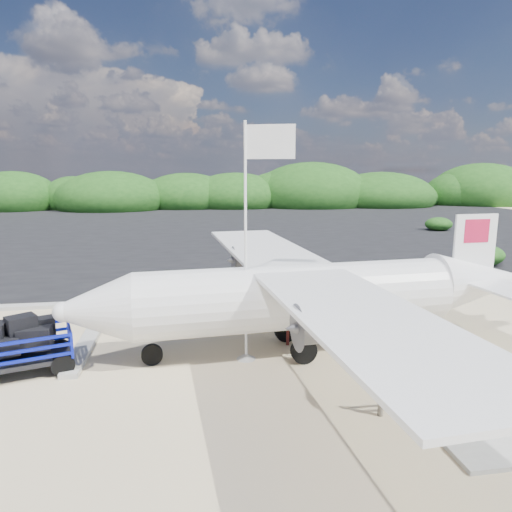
{
  "coord_description": "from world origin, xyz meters",
  "views": [
    {
      "loc": [
        -1.27,
        -14.0,
        5.51
      ],
      "look_at": [
        1.8,
        5.71,
        1.75
      ],
      "focal_mm": 32.0,
      "sensor_mm": 36.0,
      "label": 1
    }
  ],
  "objects": [
    {
      "name": "asphalt_apron",
      "position": [
        0.0,
        30.0,
        0.0
      ],
      "size": [
        90.0,
        50.0,
        0.04
      ],
      "primitive_type": null,
      "color": "#B2B2B2",
      "rests_on": "ground"
    },
    {
      "name": "aircraft_large",
      "position": [
        15.46,
        26.33,
        0.0
      ],
      "size": [
        18.68,
        18.68,
        5.24
      ],
      "primitive_type": null,
      "rotation": [
        0.0,
        0.0,
        3.21
      ],
      "color": "#B2B2B2",
      "rests_on": "ground"
    },
    {
      "name": "crew_b",
      "position": [
        0.97,
        4.07,
        0.77
      ],
      "size": [
        0.75,
        0.59,
        1.54
      ],
      "primitive_type": "imported",
      "rotation": [
        0.0,
        0.0,
        3.16
      ],
      "color": "#131347",
      "rests_on": "ground"
    },
    {
      "name": "baggage_cart",
      "position": [
        -5.83,
        -1.47,
        0.0
      ],
      "size": [
        3.25,
        2.43,
        1.45
      ],
      "primitive_type": null,
      "rotation": [
        0.0,
        0.0,
        0.3
      ],
      "color": "#0B17AB",
      "rests_on": "ground"
    },
    {
      "name": "crew_a",
      "position": [
        -3.47,
        2.7,
        0.87
      ],
      "size": [
        0.69,
        0.51,
        1.74
      ],
      "primitive_type": "imported",
      "rotation": [
        0.0,
        0.0,
        3.3
      ],
      "color": "#131347",
      "rests_on": "ground"
    },
    {
      "name": "flagpole",
      "position": [
        0.4,
        -1.37,
        0.0
      ],
      "size": [
        1.48,
        0.99,
        6.84
      ],
      "primitive_type": null,
      "rotation": [
        0.0,
        0.0,
        -0.33
      ],
      "color": "white",
      "rests_on": "ground"
    },
    {
      "name": "vegetation_band",
      "position": [
        0.0,
        55.0,
        0.0
      ],
      "size": [
        124.0,
        8.0,
        4.4
      ],
      "primitive_type": null,
      "color": "#B2B2B2",
      "rests_on": "ground"
    },
    {
      "name": "fence",
      "position": [
        6.0,
        -5.0,
        0.0
      ],
      "size": [
        6.4,
        2.0,
        1.1
      ],
      "primitive_type": null,
      "color": "#B2B2B2",
      "rests_on": "ground"
    },
    {
      "name": "ground",
      "position": [
        0.0,
        0.0,
        0.0
      ],
      "size": [
        160.0,
        160.0,
        0.0
      ],
      "primitive_type": "plane",
      "color": "beige"
    },
    {
      "name": "signboard",
      "position": [
        2.59,
        -0.6,
        0.0
      ],
      "size": [
        1.68,
        0.43,
        1.38
      ],
      "primitive_type": null,
      "rotation": [
        0.0,
        0.0,
        -0.17
      ],
      "color": "#551C18",
      "rests_on": "ground"
    },
    {
      "name": "walkway_pad",
      "position": [
        5.5,
        -6.0,
        0.0
      ],
      "size": [
        3.5,
        2.5,
        0.1
      ],
      "primitive_type": null,
      "color": "#B2B2B2",
      "rests_on": "ground"
    }
  ]
}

